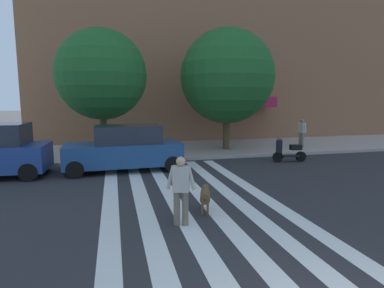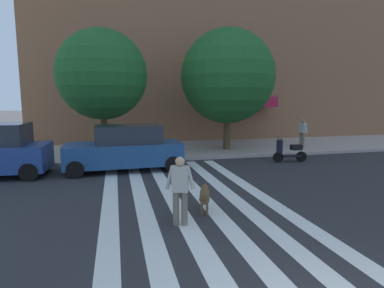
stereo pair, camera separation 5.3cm
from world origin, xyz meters
TOP-DOWN VIEW (x-y plane):
  - ground_plane at (0.00, 6.21)m, footprint 160.00×160.00m
  - sidewalk_far at (0.00, 15.42)m, footprint 80.00×6.00m
  - crosswalk_stripes at (-0.72, 6.21)m, footprint 4.95×11.82m
  - parked_car_behind_first at (-2.38, 11.00)m, footprint 4.74×2.07m
  - parked_scooter at (5.20, 10.96)m, footprint 1.63×0.52m
  - street_tree_nearest at (-3.29, 13.88)m, footprint 4.34×4.34m
  - street_tree_middle at (3.32, 14.47)m, footprint 5.14×5.14m
  - pedestrian_dog_walker at (-1.34, 4.75)m, footprint 0.70×0.34m
  - dog_on_leash at (-0.53, 5.49)m, footprint 0.47×1.07m
  - pedestrian_bystander at (7.87, 14.15)m, footprint 0.34×0.70m

SIDE VIEW (x-z plane):
  - ground_plane at x=0.00m, z-range 0.00..0.00m
  - crosswalk_stripes at x=-0.72m, z-range 0.00..0.01m
  - sidewalk_far at x=0.00m, z-range 0.00..0.15m
  - dog_on_leash at x=-0.53m, z-range 0.12..0.77m
  - parked_scooter at x=5.20m, z-range -0.08..1.03m
  - parked_car_behind_first at x=-2.38m, z-range -0.03..1.85m
  - pedestrian_dog_walker at x=-1.34m, z-range 0.11..1.75m
  - pedestrian_bystander at x=7.87m, z-range 0.26..1.90m
  - street_tree_nearest at x=-3.29m, z-range 1.03..7.15m
  - street_tree_middle at x=3.32m, z-range 0.87..7.46m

